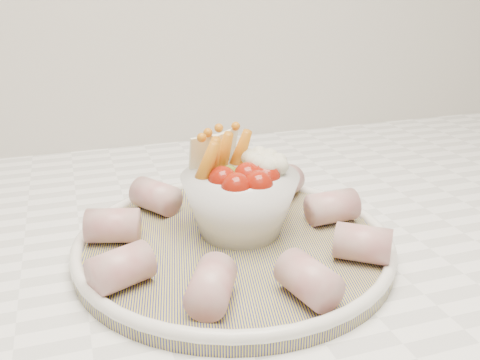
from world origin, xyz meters
name	(u,v)px	position (x,y,z in m)	size (l,w,h in m)	color
serving_platter	(234,243)	(0.15, 1.37, 0.93)	(0.37, 0.37, 0.02)	navy
veggie_bowl	(240,196)	(0.16, 1.38, 0.97)	(0.12, 0.12, 0.10)	white
cured_meat_rolls	(234,224)	(0.15, 1.37, 0.95)	(0.28, 0.30, 0.03)	#A94D51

